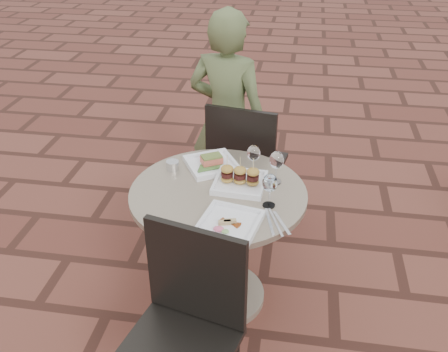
# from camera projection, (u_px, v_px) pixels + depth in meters

# --- Properties ---
(ground) EXTENTS (60.00, 60.00, 0.00)m
(ground) POSITION_uv_depth(u_px,v_px,m) (256.00, 333.00, 2.66)
(ground) COLOR brown
(ground) RESTS_ON ground
(cafe_table) EXTENTS (0.90, 0.90, 0.73)m
(cafe_table) POSITION_uv_depth(u_px,v_px,m) (218.00, 230.00, 2.65)
(cafe_table) COLOR gray
(cafe_table) RESTS_ON ground
(chair_far) EXTENTS (0.51, 0.51, 0.93)m
(chair_far) POSITION_uv_depth(u_px,v_px,m) (245.00, 158.00, 3.19)
(chair_far) COLOR black
(chair_far) RESTS_ON ground
(chair_near) EXTENTS (0.53, 0.53, 0.93)m
(chair_near) POSITION_uv_depth(u_px,v_px,m) (186.00, 318.00, 2.03)
(chair_near) COLOR black
(chair_near) RESTS_ON ground
(diner) EXTENTS (0.60, 0.46, 1.45)m
(diner) POSITION_uv_depth(u_px,v_px,m) (227.00, 120.00, 3.26)
(diner) COLOR #4B572F
(diner) RESTS_ON ground
(plate_salmon) EXTENTS (0.35, 0.35, 0.07)m
(plate_salmon) POSITION_uv_depth(u_px,v_px,m) (212.00, 164.00, 2.72)
(plate_salmon) COLOR white
(plate_salmon) RESTS_ON cafe_table
(plate_sliders) EXTENTS (0.27, 0.27, 0.17)m
(plate_sliders) POSITION_uv_depth(u_px,v_px,m) (240.00, 179.00, 2.55)
(plate_sliders) COLOR white
(plate_sliders) RESTS_ON cafe_table
(plate_tuna) EXTENTS (0.31, 0.31, 0.03)m
(plate_tuna) POSITION_uv_depth(u_px,v_px,m) (230.00, 223.00, 2.26)
(plate_tuna) COLOR white
(plate_tuna) RESTS_ON cafe_table
(wine_glass_right) EXTENTS (0.07, 0.07, 0.17)m
(wine_glass_right) POSITION_uv_depth(u_px,v_px,m) (270.00, 184.00, 2.34)
(wine_glass_right) COLOR white
(wine_glass_right) RESTS_ON cafe_table
(wine_glass_mid) EXTENTS (0.07, 0.07, 0.17)m
(wine_glass_mid) POSITION_uv_depth(u_px,v_px,m) (254.00, 154.00, 2.61)
(wine_glass_mid) COLOR white
(wine_glass_mid) RESTS_ON cafe_table
(wine_glass_far) EXTENTS (0.08, 0.08, 0.18)m
(wine_glass_far) POSITION_uv_depth(u_px,v_px,m) (277.00, 161.00, 2.53)
(wine_glass_far) COLOR white
(wine_glass_far) RESTS_ON cafe_table
(steel_ramekin) EXTENTS (0.08, 0.08, 0.05)m
(steel_ramekin) POSITION_uv_depth(u_px,v_px,m) (173.00, 165.00, 2.69)
(steel_ramekin) COLOR silver
(steel_ramekin) RESTS_ON cafe_table
(cutlery_set) EXTENTS (0.18, 0.24, 0.00)m
(cutlery_set) POSITION_uv_depth(u_px,v_px,m) (276.00, 222.00, 2.29)
(cutlery_set) COLOR silver
(cutlery_set) RESTS_ON cafe_table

